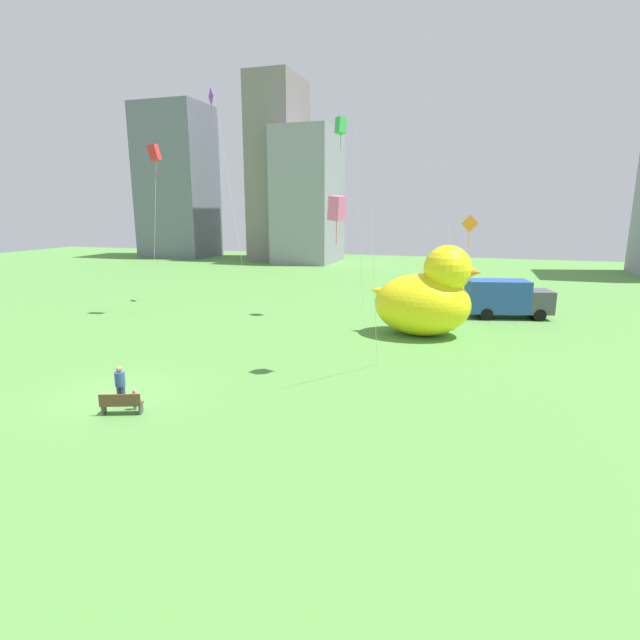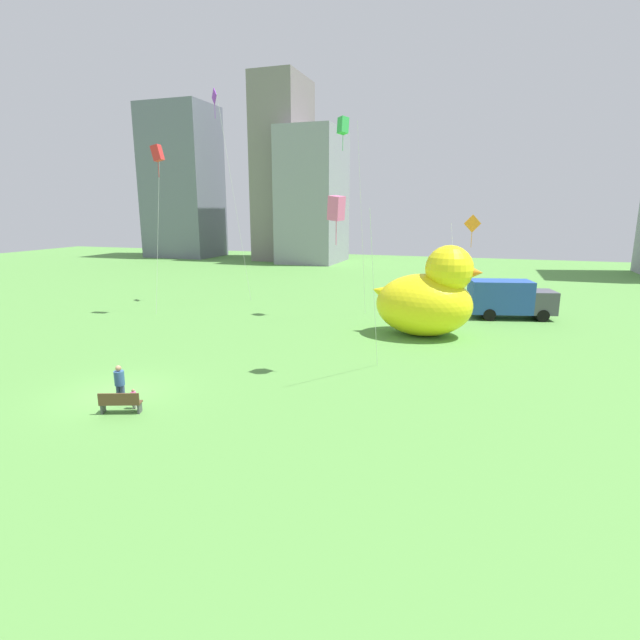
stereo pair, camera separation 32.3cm
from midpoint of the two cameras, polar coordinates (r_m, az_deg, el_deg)
ground_plane at (r=23.73m, az=-22.23°, el=-7.95°), size 140.00×140.00×0.00m
park_bench at (r=21.33m, az=-21.85°, el=-8.89°), size 1.67×0.97×0.90m
person_adult at (r=22.20m, az=-21.91°, el=-6.80°), size 0.41×0.41×1.68m
person_child at (r=21.61m, az=-20.48°, el=-8.49°), size 0.21×0.21×0.86m
giant_inflatable_duck at (r=32.11m, az=12.75°, el=2.57°), size 7.07×4.53×5.86m
box_truck at (r=39.24m, az=21.39°, el=2.27°), size 6.48×3.66×2.85m
city_skyline at (r=75.93m, az=2.47°, el=16.11°), size 81.58×16.40×27.89m
kite_pink at (r=23.31m, az=2.36°, el=12.79°), size 2.41×3.73×8.66m
kite_red at (r=39.60m, az=-18.18°, el=17.88°), size 1.30×1.29×12.64m
kite_purple at (r=44.16m, az=-11.71°, el=22.85°), size 2.54×3.43×17.61m
kite_orange at (r=37.33m, az=17.47°, el=10.31°), size 2.11×2.12×7.65m
kite_green at (r=37.24m, az=2.99°, el=21.54°), size 2.00×3.03×14.41m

